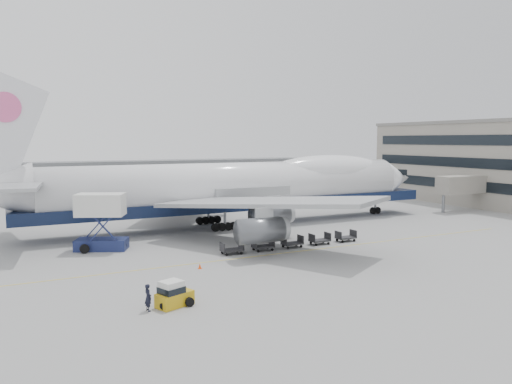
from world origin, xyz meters
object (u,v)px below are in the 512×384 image
catering_truck (101,219)px  ground_worker (148,297)px  airliner (240,186)px  baggage_tug (173,295)px

catering_truck → ground_worker: size_ratio=3.18×
airliner → ground_worker: airliner is taller
airliner → catering_truck: bearing=-159.8°
baggage_tug → ground_worker: ground_worker is taller
catering_truck → baggage_tug: 21.92m
airliner → ground_worker: 36.31m
airliner → ground_worker: bearing=-125.4°
airliner → catering_truck: 21.76m
ground_worker → baggage_tug: bearing=-95.9°
baggage_tug → ground_worker: size_ratio=1.51×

